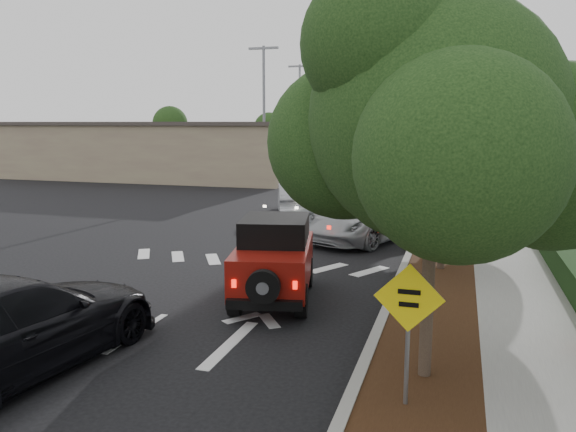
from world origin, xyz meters
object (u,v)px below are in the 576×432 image
at_px(silver_suv_ahead, 367,218).
at_px(black_suv_oncoming, 9,325).
at_px(speed_hump_sign, 408,316).
at_px(red_jeep, 275,257).

height_order(silver_suv_ahead, black_suv_oncoming, black_suv_oncoming).
xyz_separation_m(black_suv_oncoming, speed_hump_sign, (6.40, 0.63, 0.62)).
relative_size(red_jeep, silver_suv_ahead, 0.71).
height_order(black_suv_oncoming, speed_hump_sign, speed_hump_sign).
relative_size(red_jeep, black_suv_oncoming, 0.69).
bearing_deg(speed_hump_sign, silver_suv_ahead, 101.23).
bearing_deg(black_suv_oncoming, silver_suv_ahead, -100.85).
bearing_deg(silver_suv_ahead, black_suv_oncoming, -83.94).
bearing_deg(speed_hump_sign, red_jeep, 126.98).
bearing_deg(red_jeep, speed_hump_sign, -64.44).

